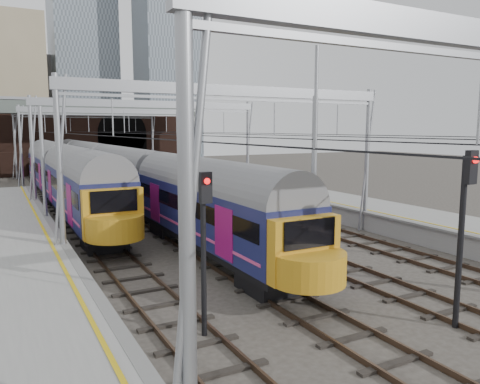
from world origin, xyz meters
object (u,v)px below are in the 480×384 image
train_main (105,169)px  signal_near_left (204,234)px  signal_near_centre (464,219)px  train_second (64,175)px

train_main → signal_near_left: (-3.55, -29.82, 0.61)m
signal_near_left → signal_near_centre: size_ratio=0.89×
train_main → signal_near_left: signal_near_left is taller
train_second → signal_near_centre: 28.55m
signal_near_left → signal_near_centre: signal_near_centre is taller
signal_near_left → train_main: bearing=79.1°
train_main → signal_near_left: bearing=-96.8°
train_second → signal_near_left: bearing=-89.0°
signal_near_centre → train_main: bearing=92.0°
train_second → signal_near_left: train_second is taller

